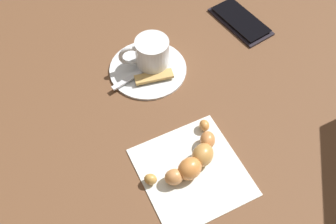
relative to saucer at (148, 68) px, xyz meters
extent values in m
plane|color=brown|center=(0.12, -0.01, 0.00)|extent=(1.80, 1.80, 0.00)
cylinder|color=silver|center=(0.00, 0.00, 0.00)|extent=(0.15, 0.15, 0.01)
cylinder|color=silver|center=(0.00, 0.01, 0.03)|extent=(0.06, 0.06, 0.06)
cylinder|color=#2F2011|center=(0.00, 0.01, 0.04)|extent=(0.05, 0.05, 0.00)
torus|color=silver|center=(-0.01, -0.03, 0.03)|extent=(0.01, 0.05, 0.05)
cube|color=silver|center=(0.02, -0.03, 0.01)|extent=(0.05, 0.09, 0.00)
ellipsoid|color=silver|center=(-0.01, 0.03, 0.01)|extent=(0.03, 0.03, 0.01)
cube|color=tan|center=(0.03, 0.01, 0.01)|extent=(0.02, 0.07, 0.01)
cube|color=silver|center=(0.23, 0.02, 0.00)|extent=(0.20, 0.19, 0.00)
ellipsoid|color=#C48F44|center=(0.23, -0.04, 0.01)|extent=(0.02, 0.03, 0.02)
ellipsoid|color=#CE884C|center=(0.24, -0.01, 0.01)|extent=(0.03, 0.03, 0.03)
ellipsoid|color=#D7833E|center=(0.23, 0.02, 0.02)|extent=(0.05, 0.05, 0.04)
ellipsoid|color=#C78D46|center=(0.21, 0.04, 0.02)|extent=(0.05, 0.05, 0.04)
ellipsoid|color=#CB8146|center=(0.18, 0.06, 0.01)|extent=(0.04, 0.03, 0.03)
ellipsoid|color=#CC8541|center=(0.15, 0.07, 0.01)|extent=(0.02, 0.02, 0.02)
cube|color=black|center=(-0.08, 0.22, 0.00)|extent=(0.15, 0.11, 0.01)
cube|color=black|center=(-0.08, 0.22, 0.01)|extent=(0.14, 0.10, 0.00)
camera|label=1|loc=(0.48, -0.08, 0.55)|focal=41.15mm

